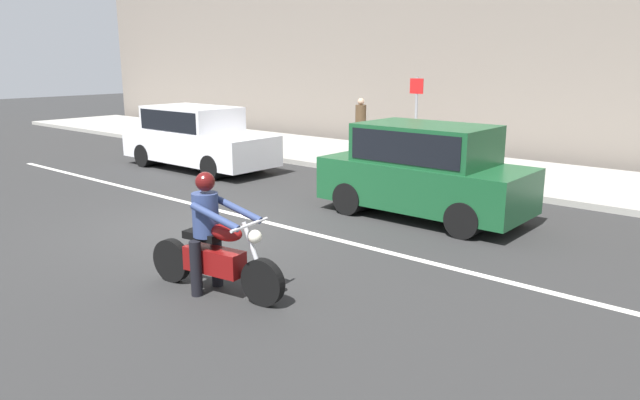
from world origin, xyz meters
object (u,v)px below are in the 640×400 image
(parked_hatchback_forest_green, at_px, (425,170))
(street_sign_post, at_px, (416,109))
(pedestrian_bystander, at_px, (361,120))
(parked_sedan_white, at_px, (196,137))
(motorcycle_with_rider_denim_blue, at_px, (213,245))

(parked_hatchback_forest_green, xyz_separation_m, street_sign_post, (-3.54, 5.49, 0.63))
(street_sign_post, bearing_deg, parked_hatchback_forest_green, -57.21)
(street_sign_post, bearing_deg, pedestrian_bystander, -176.04)
(parked_sedan_white, bearing_deg, pedestrian_bystander, 67.21)
(motorcycle_with_rider_denim_blue, xyz_separation_m, parked_sedan_white, (-7.39, 5.54, 0.23))
(motorcycle_with_rider_denim_blue, height_order, parked_sedan_white, parked_sedan_white)
(motorcycle_with_rider_denim_blue, relative_size, parked_hatchback_forest_green, 0.54)
(parked_hatchback_forest_green, relative_size, pedestrian_bystander, 2.39)
(parked_sedan_white, bearing_deg, motorcycle_with_rider_denim_blue, -36.87)
(parked_hatchback_forest_green, bearing_deg, motorcycle_with_rider_denim_blue, -91.49)
(parked_sedan_white, distance_m, parked_hatchback_forest_green, 7.54)
(motorcycle_with_rider_denim_blue, relative_size, street_sign_post, 0.92)
(motorcycle_with_rider_denim_blue, height_order, street_sign_post, street_sign_post)
(parked_hatchback_forest_green, bearing_deg, parked_sedan_white, 176.41)
(parked_hatchback_forest_green, height_order, pedestrian_bystander, same)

